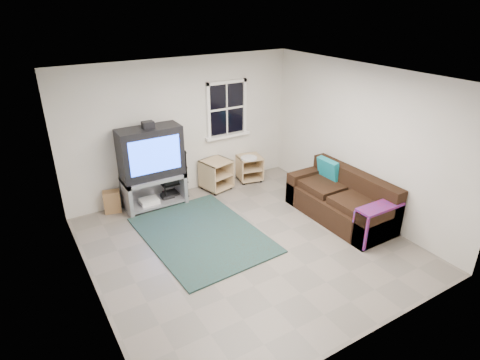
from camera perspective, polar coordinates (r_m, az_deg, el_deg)
room at (r=8.04m, az=-1.88°, el=9.59°), size 4.60×4.62×4.60m
tv_unit at (r=7.34m, az=-12.51°, el=2.65°), size 1.10×0.55×1.62m
av_rack at (r=7.73m, az=-9.56°, el=0.34°), size 0.49×0.36×0.98m
side_table_left at (r=8.07m, az=-3.58°, el=0.94°), size 0.62×0.62×0.61m
side_table_right at (r=8.45m, az=1.27°, el=2.00°), size 0.57×0.57×0.56m
sofa at (r=7.22m, az=14.27°, el=-2.94°), size 0.87×1.97×0.90m
shag_rug at (r=6.66m, az=-5.41°, el=-7.72°), size 1.81×2.41×0.03m
paper_bag at (r=7.58m, az=-17.72°, el=-2.95°), size 0.32×0.25×0.41m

